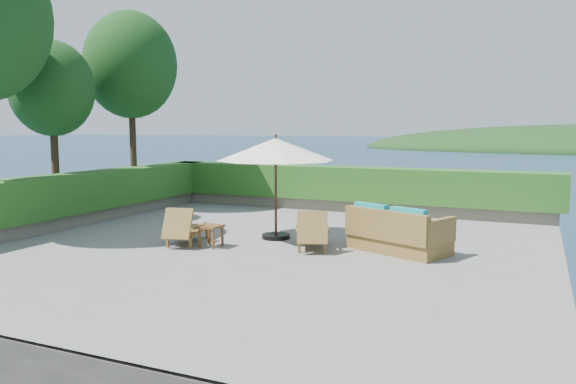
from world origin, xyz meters
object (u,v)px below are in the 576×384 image
at_px(patio_umbrella, 276,150).
at_px(lounge_left, 186,228).
at_px(side_table, 211,229).
at_px(wicker_loveseat, 397,234).
at_px(lounge_right, 312,232).

distance_m(patio_umbrella, lounge_left, 2.65).
relative_size(side_table, wicker_loveseat, 0.21).
height_order(patio_umbrella, side_table, patio_umbrella).
height_order(side_table, wicker_loveseat, wicker_loveseat).
xyz_separation_m(patio_umbrella, wicker_loveseat, (2.87, -0.26, -1.64)).
height_order(patio_umbrella, lounge_left, patio_umbrella).
distance_m(lounge_right, wicker_loveseat, 1.75).
relative_size(lounge_left, side_table, 3.33).
distance_m(lounge_left, lounge_right, 2.79).
xyz_separation_m(patio_umbrella, lounge_left, (-1.54, -1.37, -1.67)).
relative_size(lounge_right, side_table, 3.42).
bearing_deg(lounge_right, wicker_loveseat, -8.40).
xyz_separation_m(patio_umbrella, lounge_right, (1.16, -0.67, -1.67)).
xyz_separation_m(side_table, wicker_loveseat, (3.75, 1.13, -0.01)).
height_order(lounge_right, wicker_loveseat, wicker_loveseat).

